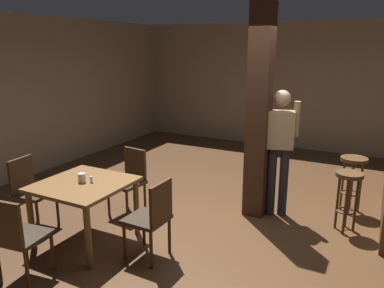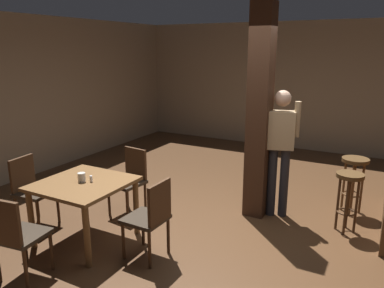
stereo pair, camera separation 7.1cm
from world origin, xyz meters
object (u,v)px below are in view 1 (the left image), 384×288
(chair_south, at_px, (17,235))
(napkin_cup, at_px, (82,178))
(dining_table, at_px, (84,192))
(bar_stool_mid, at_px, (353,171))
(standing_person, at_px, (280,144))
(salt_shaker, at_px, (91,179))
(chair_west, at_px, (30,189))
(bar_stool_near, at_px, (348,188))
(chair_north, at_px, (130,178))
(chair_east, at_px, (152,216))

(chair_south, height_order, napkin_cup, chair_south)
(dining_table, height_order, chair_south, chair_south)
(chair_south, bearing_deg, bar_stool_mid, 50.51)
(standing_person, xyz_separation_m, bar_stool_mid, (0.89, 0.60, -0.41))
(salt_shaker, bearing_deg, chair_west, -176.20)
(bar_stool_near, relative_size, bar_stool_mid, 0.98)
(chair_north, height_order, salt_shaker, chair_north)
(chair_east, distance_m, bar_stool_near, 2.44)
(napkin_cup, bearing_deg, salt_shaker, 24.03)
(salt_shaker, bearing_deg, chair_north, 96.62)
(napkin_cup, distance_m, bar_stool_near, 3.22)
(chair_north, distance_m, napkin_cup, 0.94)
(chair_south, height_order, standing_person, standing_person)
(dining_table, distance_m, chair_north, 0.90)
(chair_west, relative_size, chair_east, 1.00)
(chair_west, relative_size, napkin_cup, 8.40)
(napkin_cup, height_order, bar_stool_mid, napkin_cup)
(salt_shaker, height_order, standing_person, standing_person)
(chair_west, bearing_deg, chair_north, 45.87)
(dining_table, height_order, salt_shaker, salt_shaker)
(chair_north, bearing_deg, chair_south, -89.50)
(dining_table, xyz_separation_m, bar_stool_near, (2.70, 1.71, -0.06))
(bar_stool_near, bearing_deg, chair_west, -154.43)
(chair_south, xyz_separation_m, chair_east, (0.92, 0.95, 0.00))
(chair_east, height_order, napkin_cup, chair_east)
(chair_east, bearing_deg, bar_stool_mid, 52.49)
(chair_south, xyz_separation_m, salt_shaker, (0.08, 0.97, 0.27))
(napkin_cup, xyz_separation_m, standing_person, (1.83, 1.76, 0.21))
(chair_south, xyz_separation_m, chair_north, (-0.02, 1.81, 0.00))
(dining_table, xyz_separation_m, chair_west, (-0.91, -0.02, -0.12))
(dining_table, relative_size, bar_stool_mid, 1.26)
(chair_west, xyz_separation_m, standing_person, (2.71, 1.78, 0.50))
(chair_west, height_order, salt_shaker, chair_west)
(chair_north, relative_size, napkin_cup, 8.40)
(dining_table, bearing_deg, chair_west, -178.79)
(chair_east, xyz_separation_m, bar_stool_mid, (1.78, 2.32, 0.08))
(napkin_cup, distance_m, standing_person, 2.54)
(chair_east, xyz_separation_m, napkin_cup, (-0.94, -0.03, 0.28))
(chair_east, xyz_separation_m, chair_north, (-0.93, 0.86, 0.00))
(dining_table, distance_m, bar_stool_mid, 3.58)
(chair_north, distance_m, salt_shaker, 0.90)
(chair_east, distance_m, standing_person, 2.00)
(dining_table, relative_size, salt_shaker, 13.39)
(bar_stool_near, bearing_deg, bar_stool_mid, 90.28)
(standing_person, bearing_deg, salt_shaker, -135.23)
(dining_table, height_order, bar_stool_mid, bar_stool_mid)
(chair_south, height_order, salt_shaker, chair_south)
(napkin_cup, xyz_separation_m, salt_shaker, (0.10, 0.05, -0.02))
(salt_shaker, bearing_deg, chair_east, -0.75)
(napkin_cup, distance_m, salt_shaker, 0.11)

